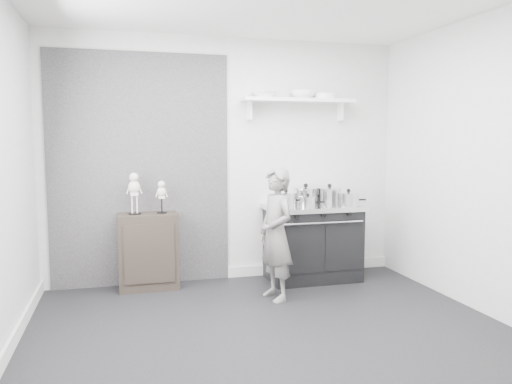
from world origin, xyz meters
TOP-DOWN VIEW (x-y plane):
  - ground at (0.00, 0.00)m, footprint 4.00×4.00m
  - room_shell at (-0.09, 0.15)m, footprint 4.02×3.62m
  - wall_shelf at (0.80, 1.68)m, footprint 1.30×0.26m
  - stove at (0.91, 1.48)m, footprint 1.06×0.66m
  - side_cabinet at (-0.90, 1.61)m, footprint 0.62×0.36m
  - child at (0.30, 0.91)m, footprint 0.41×0.53m
  - pot_front_left at (0.57, 1.41)m, footprint 0.33×0.24m
  - pot_back_left at (0.88, 1.62)m, footprint 0.37×0.29m
  - pot_back_right at (1.16, 1.59)m, footprint 0.36×0.28m
  - pot_front_right at (1.25, 1.27)m, footprint 0.33×0.24m
  - pot_front_center at (0.80, 1.35)m, footprint 0.29×0.20m
  - skeleton_full at (-1.03, 1.61)m, footprint 0.14×0.09m
  - skeleton_torso at (-0.75, 1.61)m, footprint 0.11×0.07m
  - bowl_large at (0.40, 1.67)m, footprint 0.28×0.28m
  - bowl_small at (0.86, 1.67)m, footprint 0.27×0.27m
  - plate_stack at (1.12, 1.67)m, footprint 0.25×0.25m

SIDE VIEW (x-z plane):
  - ground at x=0.00m, z-range 0.00..0.00m
  - side_cabinet at x=-0.90m, z-range 0.00..0.80m
  - stove at x=0.91m, z-range 0.00..0.85m
  - child at x=0.30m, z-range 0.00..1.30m
  - pot_front_center at x=0.80m, z-range 0.83..0.98m
  - pot_front_right at x=1.25m, z-range 0.83..1.02m
  - pot_front_left at x=0.57m, z-range 0.83..1.03m
  - pot_back_right at x=1.16m, z-range 0.82..1.05m
  - pot_back_left at x=0.88m, z-range 0.82..1.06m
  - skeleton_torso at x=-0.75m, z-range 0.80..1.20m
  - skeleton_full at x=-1.03m, z-range 0.80..1.30m
  - room_shell at x=-0.09m, z-range 0.28..2.99m
  - wall_shelf at x=0.80m, z-range 1.89..2.13m
  - plate_stack at x=1.12m, z-range 2.04..2.10m
  - bowl_large at x=0.40m, z-range 2.04..2.11m
  - bowl_small at x=0.86m, z-range 2.04..2.13m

